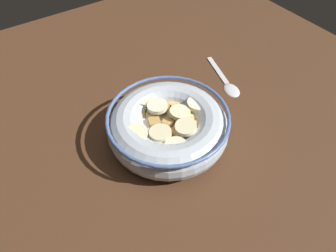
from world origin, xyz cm
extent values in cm
cube|color=#472B19|center=(0.00, 0.00, -1.00)|extent=(101.36, 101.36, 2.00)
cylinder|color=#B2BCC6|center=(0.00, 0.00, 0.30)|extent=(10.77, 10.77, 0.60)
torus|color=#B2BCC6|center=(0.00, 0.00, 2.80)|extent=(19.58, 19.58, 5.60)
torus|color=#4C6699|center=(0.00, 0.00, 5.30)|extent=(19.59, 19.59, 0.60)
cylinder|color=white|center=(0.00, 0.00, 3.20)|extent=(16.22, 16.22, 0.40)
cube|color=#B78947|center=(-1.14, -3.14, 3.94)|extent=(2.50, 2.50, 0.83)
cube|color=#B78947|center=(-1.34, 3.26, 3.96)|extent=(2.47, 2.51, 1.05)
cube|color=#AD7F42|center=(-4.52, 3.89, 3.95)|extent=(1.94, 1.85, 1.02)
cube|color=#B78947|center=(-0.07, 0.19, 3.80)|extent=(2.52, 2.49, 1.04)
cube|color=#B78947|center=(0.29, 2.43, 3.96)|extent=(2.06, 2.13, 1.01)
cube|color=tan|center=(2.49, -4.54, 3.82)|extent=(2.56, 2.57, 0.98)
cube|color=tan|center=(-3.45, 1.52, 3.74)|extent=(2.49, 2.51, 0.95)
cube|color=#B78947|center=(-4.57, -4.79, 3.96)|extent=(2.28, 2.27, 0.85)
cube|color=tan|center=(0.91, -3.18, 3.88)|extent=(2.56, 2.57, 1.00)
cube|color=tan|center=(1.92, 5.61, 3.71)|extent=(2.19, 2.15, 0.96)
cube|color=#B78947|center=(0.49, -6.41, 3.76)|extent=(2.54, 2.53, 0.91)
cube|color=tan|center=(-3.37, -2.90, 3.80)|extent=(2.12, 2.10, 0.88)
cube|color=tan|center=(4.33, -3.45, 3.89)|extent=(2.38, 2.39, 0.83)
cube|color=tan|center=(4.85, 3.72, 3.73)|extent=(2.44, 2.43, 0.85)
cube|color=tan|center=(-2.66, 5.26, 3.72)|extent=(2.39, 2.42, 0.95)
cube|color=tan|center=(-3.02, 3.28, 3.96)|extent=(2.47, 2.44, 0.97)
cube|color=tan|center=(-5.42, -2.89, 3.80)|extent=(2.50, 2.50, 0.82)
cube|color=tan|center=(-6.27, -0.25, 3.94)|extent=(2.49, 2.48, 0.87)
cube|color=#B78947|center=(1.69, -1.35, 3.84)|extent=(2.29, 2.28, 0.82)
cylinder|color=beige|center=(-2.31, 0.36, 4.81)|extent=(4.83, 4.78, 1.25)
cylinder|color=#F9EFC6|center=(2.20, 5.22, 4.76)|extent=(4.83, 4.82, 1.05)
cylinder|color=beige|center=(-1.22, 3.06, 4.87)|extent=(4.83, 4.81, 0.99)
cylinder|color=beige|center=(2.66, 1.89, 4.89)|extent=(4.80, 4.82, 0.89)
cylinder|color=beige|center=(5.68, -0.22, 5.09)|extent=(3.78, 3.80, 0.97)
cylinder|color=beige|center=(0.76, -5.93, 4.88)|extent=(4.39, 4.41, 1.07)
cylinder|color=#F9EFC6|center=(-0.05, -3.09, 4.99)|extent=(4.76, 4.78, 0.82)
cylinder|color=#F9EFC6|center=(-5.79, 0.07, 4.82)|extent=(3.46, 3.45, 1.13)
ellipsoid|color=silver|center=(-16.97, -2.89, 0.40)|extent=(3.94, 4.78, 0.80)
cube|color=silver|center=(-18.81, -9.24, 0.18)|extent=(3.49, 9.00, 0.36)
camera|label=1|loc=(18.43, 27.09, 39.86)|focal=32.66mm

